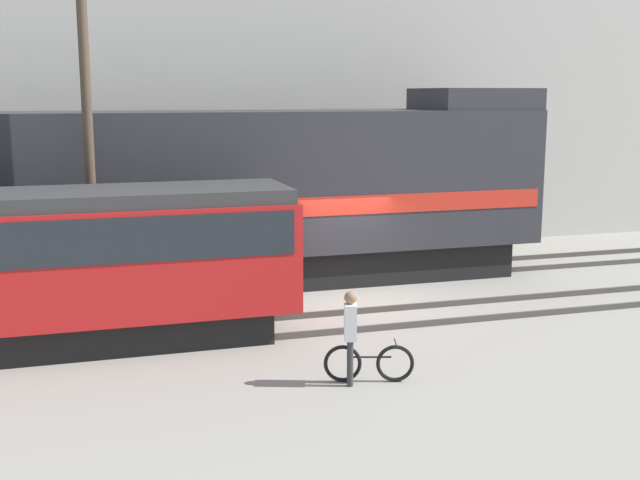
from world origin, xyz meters
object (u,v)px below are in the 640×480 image
streetcar (65,260)px  freight_locomotive (199,197)px  person (350,328)px  utility_pole_center (90,164)px  bicycle (369,363)px

streetcar → freight_locomotive: bearing=52.4°
person → utility_pole_center: 7.72m
bicycle → utility_pole_center: 8.16m
streetcar → utility_pole_center: utility_pole_center is taller
freight_locomotive → bicycle: (1.85, -8.07, -2.14)m
freight_locomotive → utility_pole_center: bearing=-141.6°
streetcar → bicycle: bearing=-34.8°
freight_locomotive → streetcar: (-3.40, -4.41, -0.62)m
freight_locomotive → utility_pole_center: size_ratio=2.66×
freight_locomotive → person: freight_locomotive is taller
streetcar → utility_pole_center: 2.89m
person → utility_pole_center: bearing=125.9°
freight_locomotive → utility_pole_center: utility_pole_center is taller
freight_locomotive → streetcar: size_ratio=2.06×
person → utility_pole_center: size_ratio=0.24×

